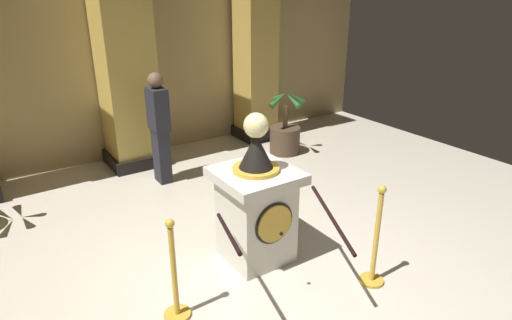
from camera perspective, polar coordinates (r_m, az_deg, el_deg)
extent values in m
plane|color=beige|center=(4.48, 1.86, -16.04)|extent=(10.17, 10.17, 0.00)
cube|color=tan|center=(7.50, -18.22, 15.62)|extent=(10.17, 0.16, 4.12)
cube|color=beige|center=(4.63, 0.00, -7.77)|extent=(0.63, 0.63, 0.92)
cube|color=beige|center=(4.40, 0.00, -2.01)|extent=(0.79, 0.79, 0.10)
cylinder|color=gold|center=(4.34, 2.45, -8.30)|extent=(0.40, 0.03, 0.40)
cylinder|color=black|center=(4.35, 2.37, -8.24)|extent=(0.44, 0.01, 0.44)
cylinder|color=gold|center=(4.37, 0.00, -1.17)|extent=(0.47, 0.47, 0.04)
cone|color=black|center=(4.30, 0.00, 1.24)|extent=(0.35, 0.35, 0.35)
cylinder|color=gold|center=(4.24, 0.00, 3.35)|extent=(0.03, 0.03, 0.06)
sphere|color=beige|center=(4.22, 0.00, 4.55)|extent=(0.25, 0.25, 0.25)
cylinder|color=gold|center=(4.20, -10.20, -19.17)|extent=(0.24, 0.24, 0.03)
cylinder|color=gold|center=(3.93, -10.63, -14.35)|extent=(0.05, 0.05, 0.90)
sphere|color=gold|center=(3.66, -11.17, -8.14)|extent=(0.08, 0.08, 0.08)
cylinder|color=gold|center=(4.66, 14.80, -14.91)|extent=(0.24, 0.24, 0.03)
cylinder|color=gold|center=(4.40, 15.40, -9.95)|extent=(0.05, 0.05, 0.98)
sphere|color=gold|center=(4.15, 16.12, -3.72)|extent=(0.08, 0.08, 0.08)
cylinder|color=black|center=(3.79, -3.67, -9.36)|extent=(0.35, 0.92, 0.22)
cylinder|color=black|center=(4.05, 9.86, -7.46)|extent=(0.35, 0.92, 0.22)
sphere|color=black|center=(3.94, 3.31, -9.57)|extent=(0.04, 0.04, 0.04)
cube|color=black|center=(8.48, -0.03, 3.70)|extent=(0.70, 0.70, 0.20)
cube|color=gold|center=(8.09, -0.04, 16.45)|extent=(0.61, 0.61, 3.96)
cube|color=black|center=(7.50, -15.42, 0.39)|extent=(0.86, 0.86, 0.20)
cube|color=gold|center=(7.05, -16.99, 14.73)|extent=(0.75, 0.75, 3.96)
cylinder|color=#4C3828|center=(7.64, 3.77, 2.61)|extent=(0.52, 0.52, 0.46)
cylinder|color=brown|center=(7.51, 3.85, 5.63)|extent=(0.08, 0.08, 0.38)
cone|color=#265928|center=(7.50, 5.13, 8.14)|extent=(0.36, 0.17, 0.29)
cone|color=#265928|center=(7.57, 3.23, 8.32)|extent=(0.13, 0.36, 0.27)
cone|color=#265928|center=(7.31, 2.90, 7.83)|extent=(0.36, 0.13, 0.26)
cone|color=#265928|center=(7.30, 4.81, 7.76)|extent=(0.11, 0.36, 0.24)
cube|color=#26262D|center=(6.59, -12.18, 0.53)|extent=(0.18, 0.28, 0.81)
cube|color=#26262D|center=(6.37, -12.68, 6.46)|extent=(0.22, 0.36, 0.61)
sphere|color=brown|center=(6.28, -12.99, 10.09)|extent=(0.22, 0.22, 0.22)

